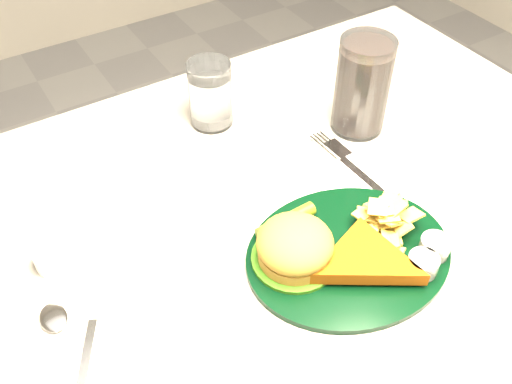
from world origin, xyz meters
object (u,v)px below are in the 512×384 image
dinner_plate (351,240)px  fork_napkin (369,182)px  table (260,361)px  water_glass (210,94)px  cola_glass (362,86)px

dinner_plate → fork_napkin: size_ratio=1.46×
table → water_glass: size_ratio=10.70×
dinner_plate → cola_glass: (0.19, 0.21, 0.05)m
water_glass → fork_napkin: bearing=-64.5°
table → cola_glass: 0.53m
table → fork_napkin: size_ratio=6.27×
table → dinner_plate: bearing=-57.2°
table → fork_napkin: fork_napkin is taller
table → cola_glass: bearing=22.7°
water_glass → cola_glass: 0.24m
fork_napkin → cola_glass: bearing=56.5°
table → dinner_plate: 0.43m
dinner_plate → fork_napkin: dinner_plate is taller
water_glass → cola_glass: cola_glass is taller
water_glass → dinner_plate: bearing=-87.7°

